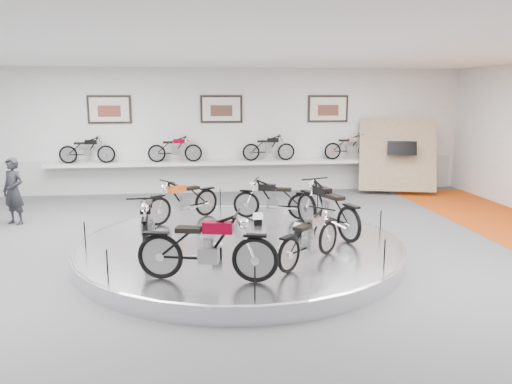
{
  "coord_description": "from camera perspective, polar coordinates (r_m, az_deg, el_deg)",
  "views": [
    {
      "loc": [
        -0.81,
        -9.24,
        3.15
      ],
      "look_at": [
        0.36,
        0.6,
        1.22
      ],
      "focal_mm": 35.0,
      "sensor_mm": 36.0,
      "label": 1
    }
  ],
  "objects": [
    {
      "name": "bike_c",
      "position": [
        11.53,
        -8.34,
        -0.87
      ],
      "size": [
        1.69,
        1.48,
        0.99
      ],
      "primitive_type": null,
      "rotation": [
        0.0,
        0.0,
        3.79
      ],
      "color": "#C85519",
      "rests_on": "display_platform"
    },
    {
      "name": "poster_center",
      "position": [
        16.22,
        -3.97,
        9.43
      ],
      "size": [
        1.35,
        0.06,
        0.88
      ],
      "primitive_type": "cube",
      "color": "beige",
      "rests_on": "wall_back"
    },
    {
      "name": "shelf_bike_a",
      "position": [
        16.38,
        -18.74,
        4.39
      ],
      "size": [
        1.22,
        0.43,
        0.73
      ],
      "primitive_type": null,
      "color": "black",
      "rests_on": "shelf"
    },
    {
      "name": "poster_right",
      "position": [
        16.76,
        8.23,
        9.4
      ],
      "size": [
        1.35,
        0.06,
        0.88
      ],
      "primitive_type": "cube",
      "color": "beige",
      "rests_on": "wall_back"
    },
    {
      "name": "visitor",
      "position": [
        13.6,
        -25.97,
        0.09
      ],
      "size": [
        0.72,
        0.63,
        1.65
      ],
      "primitive_type": "imported",
      "rotation": [
        0.0,
        0.0,
        -0.49
      ],
      "color": "black",
      "rests_on": "floor"
    },
    {
      "name": "bike_d",
      "position": [
        9.55,
        -12.4,
        -3.22
      ],
      "size": [
        0.76,
        1.87,
        1.08
      ],
      "primitive_type": null,
      "rotation": [
        0.0,
        0.0,
        4.77
      ],
      "color": "black",
      "rests_on": "display_platform"
    },
    {
      "name": "platform_rim",
      "position": [
        9.99,
        -1.86,
        -5.71
      ],
      "size": [
        6.4,
        6.4,
        0.1
      ],
      "primitive_type": "torus",
      "color": "#B2B2BA",
      "rests_on": "display_platform"
    },
    {
      "name": "bike_a",
      "position": [
        10.45,
        8.09,
        -1.75
      ],
      "size": [
        1.29,
        2.0,
        1.11
      ],
      "primitive_type": null,
      "rotation": [
        0.0,
        0.0,
        1.93
      ],
      "color": "black",
      "rests_on": "display_platform"
    },
    {
      "name": "dado_band",
      "position": [
        16.44,
        -3.88,
        1.92
      ],
      "size": [
        15.68,
        0.04,
        1.1
      ],
      "primitive_type": "cube",
      "color": "#BCBCBA",
      "rests_on": "floor"
    },
    {
      "name": "poster_left",
      "position": [
        16.42,
        -16.42,
        9.03
      ],
      "size": [
        1.35,
        0.06,
        0.88
      ],
      "primitive_type": "cube",
      "color": "beige",
      "rests_on": "wall_back"
    },
    {
      "name": "bike_e",
      "position": [
        7.76,
        -5.62,
        -6.23
      ],
      "size": [
        1.98,
        1.07,
        1.11
      ],
      "primitive_type": null,
      "rotation": [
        0.0,
        0.0,
        6.06
      ],
      "color": "maroon",
      "rests_on": "display_platform"
    },
    {
      "name": "shelf_bike_c",
      "position": [
        16.19,
        1.46,
        4.9
      ],
      "size": [
        1.22,
        0.43,
        0.73
      ],
      "primitive_type": null,
      "color": "black",
      "rests_on": "shelf"
    },
    {
      "name": "shelf",
      "position": [
        16.1,
        -3.85,
        3.35
      ],
      "size": [
        11.0,
        0.55,
        0.1
      ],
      "primitive_type": "cube",
      "color": "silver",
      "rests_on": "wall_back"
    },
    {
      "name": "bike_f",
      "position": [
        8.6,
        6.15,
        -5.17
      ],
      "size": [
        1.49,
        1.49,
        0.92
      ],
      "primitive_type": null,
      "rotation": [
        0.0,
        0.0,
        7.07
      ],
      "color": "#9FA0A3",
      "rests_on": "display_platform"
    },
    {
      "name": "floor",
      "position": [
        9.79,
        -1.7,
        -7.73
      ],
      "size": [
        16.0,
        16.0,
        0.0
      ],
      "primitive_type": "plane",
      "color": "#535356",
      "rests_on": "ground"
    },
    {
      "name": "bike_b",
      "position": [
        11.58,
        2.01,
        -0.79
      ],
      "size": [
        1.72,
        1.02,
        0.95
      ],
      "primitive_type": null,
      "rotation": [
        0.0,
        0.0,
        2.85
      ],
      "color": "black",
      "rests_on": "display_platform"
    },
    {
      "name": "display_panel",
      "position": [
        16.73,
        15.84,
        4.11
      ],
      "size": [
        2.56,
        1.52,
        2.3
      ],
      "primitive_type": "cube",
      "rotation": [
        -0.35,
        0.0,
        -0.26
      ],
      "color": "tan",
      "rests_on": "floor"
    },
    {
      "name": "wall_front",
      "position": [
        2.64,
        12.16,
        -15.05
      ],
      "size": [
        16.0,
        0.0,
        16.0
      ],
      "primitive_type": "plane",
      "rotation": [
        -1.57,
        0.0,
        0.0
      ],
      "color": "silver",
      "rests_on": "floor"
    },
    {
      "name": "shelf_bike_d",
      "position": [
        16.79,
        10.65,
        4.93
      ],
      "size": [
        1.22,
        0.43,
        0.73
      ],
      "primitive_type": null,
      "color": "#9FA0A3",
      "rests_on": "shelf"
    },
    {
      "name": "display_platform",
      "position": [
        10.03,
        -1.86,
        -6.37
      ],
      "size": [
        6.4,
        6.4,
        0.3
      ],
      "primitive_type": "cylinder",
      "color": "silver",
      "rests_on": "floor"
    },
    {
      "name": "wall_back",
      "position": [
        16.3,
        -3.95,
        6.97
      ],
      "size": [
        16.0,
        0.0,
        16.0
      ],
      "primitive_type": "plane",
      "rotation": [
        1.57,
        0.0,
        0.0
      ],
      "color": "silver",
      "rests_on": "floor"
    },
    {
      "name": "shelf_bike_b",
      "position": [
        16.04,
        -9.24,
        4.7
      ],
      "size": [
        1.22,
        0.43,
        0.73
      ],
      "primitive_type": null,
      "color": "maroon",
      "rests_on": "shelf"
    },
    {
      "name": "ceiling",
      "position": [
        9.31,
        -1.85,
        16.28
      ],
      "size": [
        16.0,
        16.0,
        0.0
      ],
      "primitive_type": "plane",
      "rotation": [
        3.14,
        0.0,
        0.0
      ],
      "color": "white",
      "rests_on": "wall_back"
    }
  ]
}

